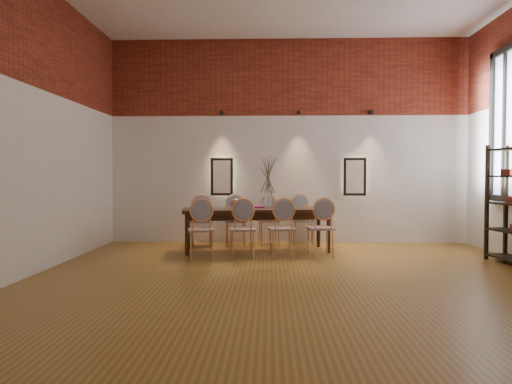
{
  "coord_description": "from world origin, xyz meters",
  "views": [
    {
      "loc": [
        -0.36,
        -5.52,
        1.31
      ],
      "look_at": [
        -0.59,
        2.02,
        1.05
      ],
      "focal_mm": 32.0,
      "sensor_mm": 36.0,
      "label": 1
    }
  ],
  "objects_px": {
    "dining_table": "(257,230)",
    "chair_far_a": "(201,221)",
    "chair_near_d": "(320,228)",
    "book": "(258,207)",
    "chair_far_b": "(235,221)",
    "vase": "(268,200)",
    "chair_near_c": "(282,229)",
    "chair_far_c": "(269,220)",
    "bowl": "(237,204)",
    "chair_near_a": "(202,230)",
    "chair_near_b": "(242,229)",
    "chair_far_d": "(302,220)"
  },
  "relations": [
    {
      "from": "chair_near_b",
      "to": "chair_far_b",
      "type": "distance_m",
      "value": 1.38
    },
    {
      "from": "chair_near_c",
      "to": "chair_far_b",
      "type": "bearing_deg",
      "value": 114.82
    },
    {
      "from": "chair_far_b",
      "to": "book",
      "type": "relative_size",
      "value": 3.62
    },
    {
      "from": "chair_near_b",
      "to": "bowl",
      "type": "height_order",
      "value": "chair_near_b"
    },
    {
      "from": "chair_far_d",
      "to": "vase",
      "type": "relative_size",
      "value": 3.13
    },
    {
      "from": "chair_far_c",
      "to": "bowl",
      "type": "bearing_deg",
      "value": 48.21
    },
    {
      "from": "chair_near_c",
      "to": "chair_far_c",
      "type": "distance_m",
      "value": 1.38
    },
    {
      "from": "book",
      "to": "chair_far_c",
      "type": "bearing_deg",
      "value": 72.68
    },
    {
      "from": "dining_table",
      "to": "vase",
      "type": "xyz_separation_m",
      "value": [
        0.2,
        0.03,
        0.53
      ]
    },
    {
      "from": "chair_near_c",
      "to": "chair_near_d",
      "type": "relative_size",
      "value": 1.0
    },
    {
      "from": "book",
      "to": "chair_far_d",
      "type": "bearing_deg",
      "value": 40.08
    },
    {
      "from": "chair_far_b",
      "to": "book",
      "type": "height_order",
      "value": "chair_far_b"
    },
    {
      "from": "chair_far_a",
      "to": "chair_far_d",
      "type": "relative_size",
      "value": 1.0
    },
    {
      "from": "chair_near_b",
      "to": "chair_near_d",
      "type": "relative_size",
      "value": 1.0
    },
    {
      "from": "chair_far_c",
      "to": "dining_table",
      "type": "bearing_deg",
      "value": 65.18
    },
    {
      "from": "dining_table",
      "to": "chair_far_a",
      "type": "relative_size",
      "value": 2.72
    },
    {
      "from": "chair_near_c",
      "to": "chair_far_b",
      "type": "distance_m",
      "value": 1.52
    },
    {
      "from": "dining_table",
      "to": "chair_near_d",
      "type": "bearing_deg",
      "value": -35.79
    },
    {
      "from": "chair_near_a",
      "to": "bowl",
      "type": "xyz_separation_m",
      "value": [
        0.51,
        0.73,
        0.37
      ]
    },
    {
      "from": "dining_table",
      "to": "bowl",
      "type": "height_order",
      "value": "bowl"
    },
    {
      "from": "chair_near_a",
      "to": "chair_far_c",
      "type": "xyz_separation_m",
      "value": [
        1.06,
        1.56,
        0.0
      ]
    },
    {
      "from": "chair_far_c",
      "to": "book",
      "type": "relative_size",
      "value": 3.62
    },
    {
      "from": "chair_near_c",
      "to": "chair_far_a",
      "type": "xyz_separation_m",
      "value": [
        -1.47,
        1.17,
        0.0
      ]
    },
    {
      "from": "chair_far_a",
      "to": "vase",
      "type": "height_order",
      "value": "vase"
    },
    {
      "from": "dining_table",
      "to": "bowl",
      "type": "bearing_deg",
      "value": -171.7
    },
    {
      "from": "chair_far_c",
      "to": "vase",
      "type": "bearing_deg",
      "value": 80.38
    },
    {
      "from": "chair_near_d",
      "to": "book",
      "type": "height_order",
      "value": "chair_near_d"
    },
    {
      "from": "chair_near_b",
      "to": "vase",
      "type": "height_order",
      "value": "vase"
    },
    {
      "from": "chair_near_c",
      "to": "chair_near_d",
      "type": "height_order",
      "value": "same"
    },
    {
      "from": "chair_near_b",
      "to": "chair_near_c",
      "type": "distance_m",
      "value": 0.64
    },
    {
      "from": "vase",
      "to": "book",
      "type": "height_order",
      "value": "vase"
    },
    {
      "from": "chair_far_a",
      "to": "bowl",
      "type": "relative_size",
      "value": 3.92
    },
    {
      "from": "bowl",
      "to": "vase",
      "type": "bearing_deg",
      "value": 13.88
    },
    {
      "from": "chair_far_c",
      "to": "chair_near_d",
      "type": "bearing_deg",
      "value": 114.82
    },
    {
      "from": "chair_near_a",
      "to": "chair_far_b",
      "type": "distance_m",
      "value": 1.52
    },
    {
      "from": "chair_far_b",
      "to": "chair_near_b",
      "type": "bearing_deg",
      "value": 90.0
    },
    {
      "from": "chair_near_c",
      "to": "bowl",
      "type": "bearing_deg",
      "value": 135.94
    },
    {
      "from": "chair_far_b",
      "to": "bowl",
      "type": "height_order",
      "value": "chair_far_b"
    },
    {
      "from": "book",
      "to": "bowl",
      "type": "bearing_deg",
      "value": -146.09
    },
    {
      "from": "chair_near_c",
      "to": "chair_near_d",
      "type": "xyz_separation_m",
      "value": [
        0.63,
        0.1,
        0.0
      ]
    },
    {
      "from": "dining_table",
      "to": "chair_near_a",
      "type": "height_order",
      "value": "chair_near_a"
    },
    {
      "from": "chair_far_b",
      "to": "chair_far_d",
      "type": "relative_size",
      "value": 1.0
    },
    {
      "from": "chair_far_b",
      "to": "chair_far_c",
      "type": "distance_m",
      "value": 0.64
    },
    {
      "from": "chair_near_a",
      "to": "book",
      "type": "height_order",
      "value": "chair_near_a"
    },
    {
      "from": "chair_far_a",
      "to": "chair_far_c",
      "type": "distance_m",
      "value": 1.28
    },
    {
      "from": "chair_far_b",
      "to": "chair_far_c",
      "type": "height_order",
      "value": "same"
    },
    {
      "from": "bowl",
      "to": "dining_table",
      "type": "bearing_deg",
      "value": 16.94
    },
    {
      "from": "chair_near_b",
      "to": "chair_far_a",
      "type": "bearing_deg",
      "value": 114.82
    },
    {
      "from": "chair_far_b",
      "to": "book",
      "type": "bearing_deg",
      "value": 123.52
    },
    {
      "from": "chair_far_b",
      "to": "bowl",
      "type": "xyz_separation_m",
      "value": [
        0.09,
        -0.74,
        0.37
      ]
    }
  ]
}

